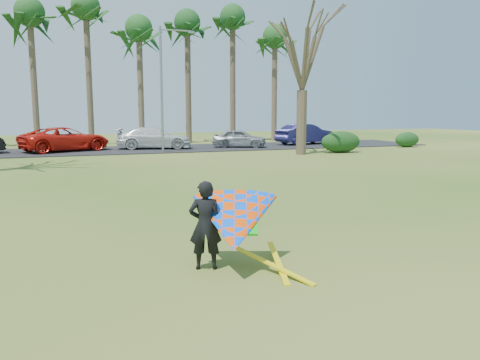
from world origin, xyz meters
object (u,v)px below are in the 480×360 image
object	(u,v)px
car_5	(305,134)
car_3	(154,138)
streetlight	(164,83)
car_4	(239,138)
kite_flyer	(232,223)
car_2	(65,139)
bare_tree_right	(303,47)

from	to	relation	value
car_5	car_3	bearing A→B (deg)	79.63
streetlight	car_3	bearing A→B (deg)	93.84
car_4	kite_flyer	distance (m)	26.78
streetlight	car_3	size ratio (longest dim) A/B	1.53
car_2	car_4	bearing A→B (deg)	-118.13
bare_tree_right	car_2	bearing A→B (deg)	153.40
streetlight	bare_tree_right	bearing A→B (deg)	-27.03
car_4	kite_flyer	bearing A→B (deg)	-175.54
car_4	car_5	bearing A→B (deg)	-54.35
car_2	streetlight	bearing A→B (deg)	-140.10
streetlight	car_3	xyz separation A→B (m)	(-0.20, 3.00, -3.65)
car_4	car_2	bearing A→B (deg)	110.79
car_2	car_3	xyz separation A→B (m)	(5.91, 0.01, -0.04)
streetlight	kite_flyer	distance (m)	23.50
car_2	kite_flyer	world-z (taller)	kite_flyer
streetlight	car_4	world-z (taller)	streetlight
streetlight	kite_flyer	bearing A→B (deg)	-98.41
bare_tree_right	kite_flyer	distance (m)	22.78
kite_flyer	car_4	bearing A→B (deg)	69.60
car_5	kite_flyer	size ratio (longest dim) A/B	2.07
streetlight	car_5	world-z (taller)	streetlight
car_5	kite_flyer	bearing A→B (deg)	137.84
car_2	bare_tree_right	bearing A→B (deg)	-140.65
car_3	car_2	bearing A→B (deg)	102.81
bare_tree_right	car_3	distance (m)	12.11
car_4	kite_flyer	world-z (taller)	kite_flyer
car_3	kite_flyer	bearing A→B (deg)	-174.33
car_5	car_4	bearing A→B (deg)	89.06
car_3	car_4	distance (m)	6.21
car_4	kite_flyer	size ratio (longest dim) A/B	1.64
car_2	car_3	world-z (taller)	car_2
car_2	car_5	distance (m)	18.15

